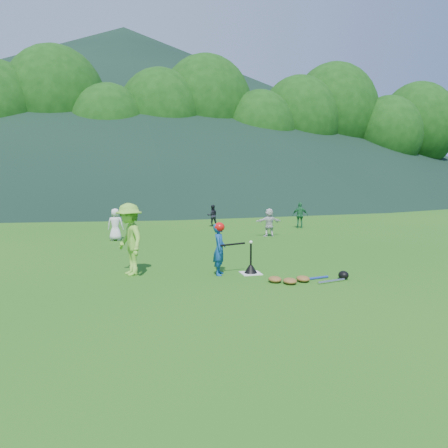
% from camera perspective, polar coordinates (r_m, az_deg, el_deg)
% --- Properties ---
extents(ground, '(120.00, 120.00, 0.00)m').
position_cam_1_polar(ground, '(10.19, 3.51, -6.49)').
color(ground, '#236016').
rests_on(ground, ground).
extents(home_plate, '(0.45, 0.45, 0.02)m').
position_cam_1_polar(home_plate, '(10.19, 3.51, -6.44)').
color(home_plate, silver).
rests_on(home_plate, ground).
extents(baseball, '(0.08, 0.08, 0.08)m').
position_cam_1_polar(baseball, '(10.05, 3.54, -2.38)').
color(baseball, white).
rests_on(baseball, batting_tee).
extents(batter_child, '(0.41, 0.50, 1.18)m').
position_cam_1_polar(batter_child, '(9.94, -0.61, -3.33)').
color(batter_child, navy).
rests_on(batter_child, ground).
extents(adult_coach, '(0.90, 1.19, 1.64)m').
position_cam_1_polar(adult_coach, '(10.14, -12.24, -1.96)').
color(adult_coach, '#76BE38').
rests_on(adult_coach, ground).
extents(fielder_a, '(0.62, 0.47, 1.14)m').
position_cam_1_polar(fielder_a, '(15.86, -14.00, -0.06)').
color(fielder_a, silver).
rests_on(fielder_a, ground).
extents(fielder_b, '(0.50, 0.40, 0.98)m').
position_cam_1_polar(fielder_b, '(19.94, -1.53, 1.11)').
color(fielder_b, black).
rests_on(fielder_b, ground).
extents(fielder_c, '(0.72, 0.49, 1.14)m').
position_cam_1_polar(fielder_c, '(19.45, 9.91, 1.14)').
color(fielder_c, '#206B3A').
rests_on(fielder_c, ground).
extents(fielder_d, '(1.00, 0.35, 1.07)m').
position_cam_1_polar(fielder_d, '(16.53, 5.90, 0.21)').
color(fielder_d, silver).
rests_on(fielder_d, ground).
extents(batting_tee, '(0.30, 0.30, 0.68)m').
position_cam_1_polar(batting_tee, '(10.16, 3.52, -5.78)').
color(batting_tee, black).
rests_on(batting_tee, home_plate).
extents(batter_gear, '(0.73, 0.26, 0.54)m').
position_cam_1_polar(batter_gear, '(9.88, -0.47, -0.58)').
color(batter_gear, red).
rests_on(batter_gear, ground).
extents(equipment_pile, '(1.80, 0.60, 0.19)m').
position_cam_1_polar(equipment_pile, '(9.54, 10.32, -7.05)').
color(equipment_pile, olive).
rests_on(equipment_pile, ground).
extents(outfield_fence, '(70.07, 0.08, 1.33)m').
position_cam_1_polar(outfield_fence, '(37.62, -9.70, 3.68)').
color(outfield_fence, gray).
rests_on(outfield_fence, ground).
extents(tree_line, '(70.04, 11.40, 14.82)m').
position_cam_1_polar(tree_line, '(43.82, -10.25, 13.85)').
color(tree_line, '#382314').
rests_on(tree_line, ground).
extents(distant_hills, '(155.00, 140.00, 32.00)m').
position_cam_1_polar(distant_hills, '(92.28, -17.57, 13.76)').
color(distant_hills, black).
rests_on(distant_hills, ground).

